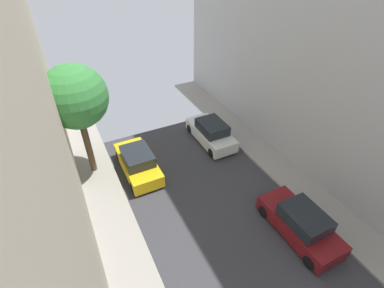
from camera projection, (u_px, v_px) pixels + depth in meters
name	position (u px, v px, depth m)	size (l,w,h in m)	color
parked_car_left_3	(138.00, 162.00, 16.88)	(1.78, 4.20, 1.57)	gold
parked_car_right_1	(301.00, 224.00, 13.33)	(1.78, 4.20, 1.57)	maroon
parked_car_right_2	(211.00, 133.00, 19.38)	(1.78, 4.20, 1.57)	white
street_tree_2	(75.00, 97.00, 14.40)	(3.33, 3.33, 6.50)	brown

